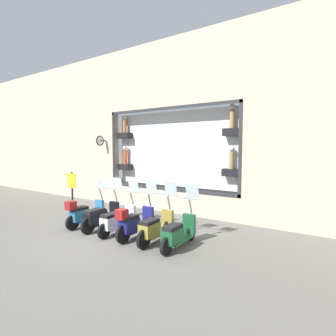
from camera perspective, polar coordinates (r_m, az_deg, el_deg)
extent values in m
plane|color=#66635E|center=(8.81, -12.74, -13.83)|extent=(120.00, 120.00, 0.00)
cube|color=beige|center=(19.12, -27.56, 6.51)|extent=(0.40, 14.84, 7.22)
cube|color=beige|center=(11.41, 0.40, -7.07)|extent=(0.40, 6.32, 0.95)
cube|color=beige|center=(11.60, 0.41, 19.87)|extent=(0.40, 6.32, 2.78)
cube|color=#2D2D33|center=(11.13, -0.19, 12.90)|extent=(0.04, 6.32, 0.12)
cube|color=#2D2D33|center=(11.14, -0.19, -4.56)|extent=(0.04, 6.32, 0.12)
cube|color=#2D2D33|center=(9.66, 15.43, 3.97)|extent=(0.04, 0.12, 3.50)
cube|color=#2D2D33|center=(12.97, -11.76, 4.11)|extent=(0.04, 0.12, 3.50)
cube|color=silver|center=(11.48, 1.35, 4.17)|extent=(0.04, 6.08, 3.26)
cube|color=black|center=(10.13, 13.74, 7.59)|extent=(0.36, 0.64, 0.28)
cylinder|color=#9E7F4C|center=(10.17, 13.79, 10.26)|extent=(0.19, 0.19, 0.67)
sphere|color=beige|center=(10.23, 13.84, 12.79)|extent=(0.24, 0.24, 0.24)
cube|color=black|center=(12.93, -9.36, 6.94)|extent=(0.36, 0.64, 0.28)
cylinder|color=#B26B2D|center=(12.96, -9.39, 8.91)|extent=(0.17, 0.17, 0.61)
sphere|color=beige|center=(13.00, -9.41, 10.75)|extent=(0.22, 0.22, 0.22)
cube|color=black|center=(10.16, 13.59, -0.97)|extent=(0.36, 0.64, 0.28)
cylinder|color=#9E7F4C|center=(10.13, 13.63, 1.61)|extent=(0.18, 0.18, 0.64)
sphere|color=beige|center=(10.12, 13.68, 4.07)|extent=(0.23, 0.23, 0.23)
cube|color=black|center=(12.95, -9.28, 0.23)|extent=(0.36, 0.64, 0.28)
cylinder|color=#CC4C23|center=(12.92, -9.31, 2.30)|extent=(0.18, 0.18, 0.66)
sphere|color=beige|center=(12.92, -9.33, 4.29)|extent=(0.24, 0.24, 0.24)
cylinder|color=black|center=(13.26, -14.02, 5.77)|extent=(0.35, 0.05, 0.05)
torus|color=black|center=(13.14, -14.58, 5.78)|extent=(0.50, 0.05, 0.50)
cylinder|color=white|center=(13.14, -14.58, 5.78)|extent=(0.41, 0.03, 0.41)
cylinder|color=black|center=(8.02, 5.00, -13.77)|extent=(0.48, 0.09, 0.48)
cylinder|color=black|center=(6.96, -0.33, -16.66)|extent=(0.48, 0.09, 0.48)
cube|color=#19512D|center=(7.48, 2.54, -15.22)|extent=(1.02, 0.38, 0.06)
cube|color=#19512D|center=(7.11, 0.96, -14.48)|extent=(0.61, 0.35, 0.36)
cube|color=black|center=(7.04, 0.97, -12.71)|extent=(0.58, 0.31, 0.10)
cube|color=#19512D|center=(7.84, 4.61, -11.93)|extent=(0.12, 0.37, 0.56)
cylinder|color=gray|center=(7.77, 4.88, -8.31)|extent=(0.20, 0.06, 0.45)
cylinder|color=gray|center=(7.79, 5.14, -6.67)|extent=(0.04, 0.61, 0.04)
cube|color=silver|center=(7.79, 5.29, -5.07)|extent=(0.11, 0.42, 0.42)
cylinder|color=black|center=(8.36, 0.24, -12.79)|extent=(0.54, 0.09, 0.54)
cylinder|color=black|center=(7.38, -5.28, -15.17)|extent=(0.54, 0.09, 0.54)
cube|color=olive|center=(7.86, -2.33, -14.01)|extent=(1.02, 0.38, 0.06)
cube|color=olive|center=(7.51, -4.04, -13.23)|extent=(0.61, 0.35, 0.36)
cube|color=black|center=(7.44, -4.05, -11.54)|extent=(0.58, 0.31, 0.10)
cube|color=olive|center=(8.20, -0.10, -10.96)|extent=(0.12, 0.37, 0.56)
cylinder|color=gray|center=(8.14, 0.17, -7.50)|extent=(0.20, 0.06, 0.45)
cylinder|color=gray|center=(8.16, 0.44, -5.94)|extent=(0.04, 0.61, 0.04)
cube|color=silver|center=(8.15, 0.59, -4.37)|extent=(0.11, 0.42, 0.44)
cylinder|color=black|center=(8.76, -4.01, -11.93)|extent=(0.56, 0.09, 0.56)
cylinder|color=black|center=(7.85, -9.70, -13.95)|extent=(0.56, 0.09, 0.56)
cube|color=navy|center=(8.30, -6.68, -12.99)|extent=(1.02, 0.38, 0.06)
cube|color=navy|center=(7.97, -8.46, -12.17)|extent=(0.61, 0.35, 0.36)
cube|color=black|center=(7.90, -8.48, -10.58)|extent=(0.58, 0.31, 0.10)
cube|color=navy|center=(8.62, -4.35, -10.16)|extent=(0.12, 0.37, 0.56)
cylinder|color=gray|center=(8.56, -4.09, -6.87)|extent=(0.20, 0.06, 0.45)
cylinder|color=gray|center=(8.58, -3.81, -5.39)|extent=(0.04, 0.60, 0.04)
cube|color=silver|center=(8.58, -3.66, -4.00)|extent=(0.10, 0.42, 0.41)
cube|color=maroon|center=(7.64, -10.05, -9.87)|extent=(0.28, 0.28, 0.28)
cylinder|color=black|center=(9.25, -7.68, -11.33)|extent=(0.48, 0.09, 0.48)
cylinder|color=black|center=(8.34, -13.75, -13.18)|extent=(0.48, 0.09, 0.48)
cube|color=silver|center=(8.79, -10.55, -12.30)|extent=(1.02, 0.39, 0.06)
cube|color=silver|center=(8.48, -12.35, -11.48)|extent=(0.61, 0.35, 0.36)
cube|color=black|center=(8.42, -12.37, -9.97)|extent=(0.58, 0.31, 0.10)
cube|color=silver|center=(9.09, -8.18, -9.67)|extent=(0.12, 0.37, 0.56)
cylinder|color=gray|center=(9.04, -7.92, -6.55)|extent=(0.20, 0.06, 0.45)
cylinder|color=gray|center=(9.05, -7.64, -5.16)|extent=(0.04, 0.60, 0.04)
cube|color=silver|center=(9.05, -7.49, -4.00)|extent=(0.09, 0.42, 0.36)
cylinder|color=black|center=(9.72, -11.19, -10.42)|extent=(0.54, 0.09, 0.54)
cylinder|color=black|center=(8.89, -17.04, -11.94)|extent=(0.54, 0.09, 0.54)
cube|color=black|center=(9.30, -13.97, -11.24)|extent=(1.02, 0.39, 0.06)
cube|color=black|center=(9.00, -15.77, -10.42)|extent=(0.61, 0.35, 0.36)
cube|color=black|center=(8.95, -15.80, -8.99)|extent=(0.58, 0.31, 0.10)
cube|color=black|center=(9.59, -11.60, -8.81)|extent=(0.12, 0.37, 0.56)
cylinder|color=gray|center=(9.54, -11.35, -5.85)|extent=(0.20, 0.06, 0.45)
cylinder|color=gray|center=(9.55, -11.08, -4.53)|extent=(0.04, 0.60, 0.04)
cube|color=silver|center=(9.55, -10.93, -3.28)|extent=(0.10, 0.42, 0.40)
cylinder|color=black|center=(10.26, -14.20, -9.76)|extent=(0.51, 0.09, 0.51)
cylinder|color=black|center=(9.46, -20.07, -11.11)|extent=(0.51, 0.09, 0.51)
cube|color=teal|center=(9.85, -17.01, -10.49)|extent=(1.02, 0.38, 0.06)
cube|color=teal|center=(9.57, -18.78, -9.67)|extent=(0.61, 0.35, 0.36)
cube|color=black|center=(9.52, -18.81, -8.33)|extent=(0.58, 0.31, 0.10)
cube|color=teal|center=(10.12, -14.66, -8.23)|extent=(0.12, 0.37, 0.56)
cylinder|color=gray|center=(10.07, -14.42, -5.43)|extent=(0.20, 0.06, 0.45)
cylinder|color=gray|center=(10.09, -14.16, -4.18)|extent=(0.04, 0.60, 0.04)
cube|color=silver|center=(10.09, -14.01, -3.29)|extent=(0.08, 0.42, 0.30)
cube|color=maroon|center=(9.29, -20.42, -7.67)|extent=(0.28, 0.28, 0.28)
cylinder|color=#232326|center=(10.69, -19.96, -10.66)|extent=(0.36, 0.36, 0.02)
cylinder|color=#232326|center=(10.49, -20.09, -5.84)|extent=(0.07, 0.07, 1.85)
cube|color=yellow|center=(10.40, -20.26, -2.61)|extent=(0.03, 0.45, 0.55)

